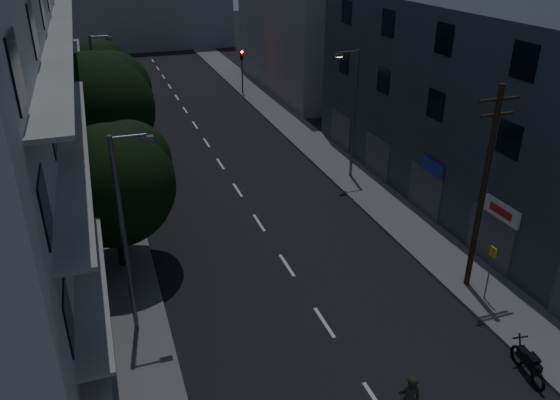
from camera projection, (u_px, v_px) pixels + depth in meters
ground at (219, 161)px, 37.84m from camera, size 160.00×160.00×0.00m
sidewalk_left at (107, 174)px, 35.60m from camera, size 3.00×90.00×0.15m
sidewalk_right at (319, 148)px, 40.02m from camera, size 3.00×90.00×0.15m
lane_markings at (200, 133)px, 43.15m from camera, size 0.15×60.50×0.01m
building_right at (476, 112)px, 29.62m from camera, size 6.19×28.00×11.00m
building_far_left at (30, 9)px, 50.34m from camera, size 6.00×20.00×16.00m
building_far_right at (296, 22)px, 52.96m from camera, size 6.00×20.00×13.00m
building_far_end at (140, 10)px, 73.87m from camera, size 24.00×8.00×10.00m
tree_near at (114, 180)px, 24.02m from camera, size 5.54×5.54×6.83m
tree_mid at (98, 105)px, 31.63m from camera, size 6.67×6.67×8.20m
tree_far at (94, 71)px, 44.12m from camera, size 5.30×5.30×6.56m
traffic_signal_far_right at (242, 63)px, 52.32m from camera, size 0.28×0.37×4.10m
traffic_signal_far_left at (107, 78)px, 46.66m from camera, size 0.28×0.37×4.10m
street_lamp_left_near at (126, 228)px, 19.74m from camera, size 1.51×0.25×8.00m
street_lamp_right at (353, 109)px, 33.28m from camera, size 1.51×0.25×8.00m
street_lamp_left_far at (99, 88)px, 37.74m from camera, size 1.51×0.25×8.00m
utility_pole at (484, 188)px, 22.28m from camera, size 1.80×0.24×9.00m
bus_stop_sign at (491, 264)px, 22.59m from camera, size 0.06×0.35×2.52m
motorcycle at (528, 364)px, 19.28m from camera, size 0.63×2.03×1.31m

